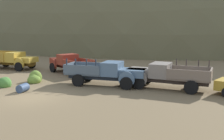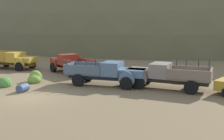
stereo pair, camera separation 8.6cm
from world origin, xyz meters
The scene contains 10 objects.
ground_plane centered at (0.00, 0.00, 0.00)m, with size 300.00×300.00×0.00m, color brown.
hill_far_right centered at (-23.73, 57.10, 0.00)m, with size 101.49×76.92×54.26m, color brown.
truck_faded_yellow centered at (-10.68, 7.55, 1.01)m, with size 6.14×3.32×1.91m.
truck_rust_red centered at (-3.97, 8.67, 0.99)m, with size 6.03×3.72×1.89m.
truck_chalk_blue centered at (2.80, 5.68, 1.00)m, with size 6.58×3.42×2.16m.
truck_primer_gray centered at (6.54, 6.92, 1.00)m, with size 6.34×2.97×2.16m.
oil_drum_foreground centered at (-1.53, 0.73, 0.29)m, with size 0.76×0.96×0.58m.
bush_back_edge centered at (-4.09, 1.18, 0.25)m, with size 1.15×1.00×0.99m.
bush_near_barrel centered at (7.33, 9.74, 0.23)m, with size 1.17×1.08×0.91m.
bush_front_left centered at (-3.40, 3.61, 0.28)m, with size 1.40×1.43×1.24m.
Camera 2 is at (13.05, -11.55, 4.46)m, focal length 41.66 mm.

